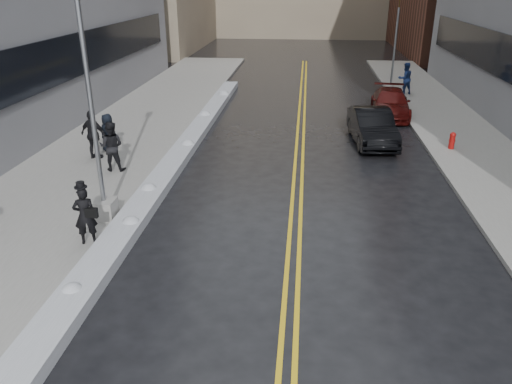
% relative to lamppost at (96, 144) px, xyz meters
% --- Properties ---
extents(ground, '(160.00, 160.00, 0.00)m').
position_rel_lamppost_xyz_m(ground, '(3.30, -2.00, -2.53)').
color(ground, black).
rests_on(ground, ground).
extents(sidewalk_west, '(5.50, 50.00, 0.15)m').
position_rel_lamppost_xyz_m(sidewalk_west, '(-2.45, 8.00, -2.46)').
color(sidewalk_west, gray).
rests_on(sidewalk_west, ground).
extents(sidewalk_east, '(4.00, 50.00, 0.15)m').
position_rel_lamppost_xyz_m(sidewalk_east, '(13.30, 8.00, -2.46)').
color(sidewalk_east, gray).
rests_on(sidewalk_east, ground).
extents(lane_line_left, '(0.12, 50.00, 0.01)m').
position_rel_lamppost_xyz_m(lane_line_left, '(5.65, 8.00, -2.53)').
color(lane_line_left, gold).
rests_on(lane_line_left, ground).
extents(lane_line_right, '(0.12, 50.00, 0.01)m').
position_rel_lamppost_xyz_m(lane_line_right, '(5.95, 8.00, -2.53)').
color(lane_line_right, gold).
rests_on(lane_line_right, ground).
extents(snow_ridge, '(0.90, 30.00, 0.34)m').
position_rel_lamppost_xyz_m(snow_ridge, '(0.85, 6.00, -2.36)').
color(snow_ridge, '#B7B9C0').
rests_on(snow_ridge, ground).
extents(lamppost, '(0.65, 0.65, 7.62)m').
position_rel_lamppost_xyz_m(lamppost, '(0.00, 0.00, 0.00)').
color(lamppost, gray).
rests_on(lamppost, sidewalk_west).
extents(fire_hydrant, '(0.26, 0.26, 0.73)m').
position_rel_lamppost_xyz_m(fire_hydrant, '(12.30, 8.00, -1.98)').
color(fire_hydrant, maroon).
rests_on(fire_hydrant, sidewalk_east).
extents(traffic_signal, '(0.16, 0.20, 6.00)m').
position_rel_lamppost_xyz_m(traffic_signal, '(11.80, 22.00, 0.87)').
color(traffic_signal, gray).
rests_on(traffic_signal, sidewalk_east).
extents(pedestrian_fedora, '(0.71, 0.59, 1.66)m').
position_rel_lamppost_xyz_m(pedestrian_fedora, '(0.10, -1.53, -1.55)').
color(pedestrian_fedora, black).
rests_on(pedestrian_fedora, sidewalk_west).
extents(pedestrian_b, '(0.96, 0.77, 1.89)m').
position_rel_lamppost_xyz_m(pedestrian_b, '(-1.24, 4.06, -1.44)').
color(pedestrian_b, black).
rests_on(pedestrian_b, sidewalk_west).
extents(pedestrian_c, '(0.89, 0.68, 1.62)m').
position_rel_lamppost_xyz_m(pedestrian_c, '(-2.20, 6.20, -1.57)').
color(pedestrian_c, black).
rests_on(pedestrian_c, sidewalk_west).
extents(pedestrian_d, '(1.26, 0.81, 1.99)m').
position_rel_lamppost_xyz_m(pedestrian_d, '(-2.43, 5.28, -1.39)').
color(pedestrian_d, black).
rests_on(pedestrian_d, sidewalk_west).
extents(pedestrian_east, '(1.16, 1.04, 1.95)m').
position_rel_lamppost_xyz_m(pedestrian_east, '(12.14, 18.99, -1.41)').
color(pedestrian_east, navy).
rests_on(pedestrian_east, sidewalk_east).
extents(car_black, '(1.99, 4.76, 1.53)m').
position_rel_lamppost_xyz_m(car_black, '(9.01, 8.94, -1.77)').
color(car_black, black).
rests_on(car_black, ground).
extents(car_maroon, '(2.38, 4.98, 1.40)m').
position_rel_lamppost_xyz_m(car_maroon, '(10.54, 13.97, -1.83)').
color(car_maroon, '#390A09').
rests_on(car_maroon, ground).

